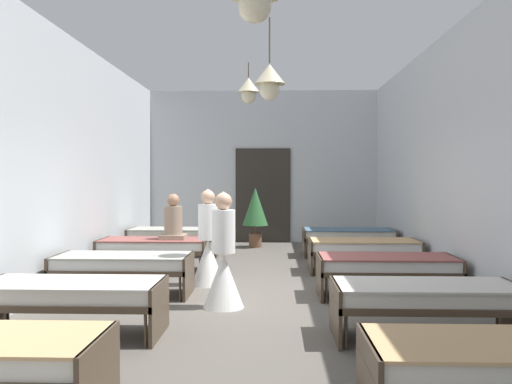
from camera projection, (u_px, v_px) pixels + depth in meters
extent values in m
cube|color=#59544C|center=(254.00, 300.00, 7.38)|extent=(6.39, 12.91, 0.10)
cube|color=silver|center=(263.00, 167.00, 13.58)|extent=(6.19, 0.20, 3.87)
cube|color=silver|center=(42.00, 158.00, 7.43)|extent=(0.20, 12.31, 3.87)
cube|color=silver|center=(472.00, 157.00, 7.23)|extent=(0.20, 12.31, 3.87)
cube|color=#2D2823|center=(263.00, 195.00, 13.48)|extent=(1.40, 0.06, 2.40)
sphere|color=beige|center=(255.00, 6.00, 4.42)|extent=(0.28, 0.28, 0.28)
cylinder|color=brown|center=(270.00, 40.00, 7.27)|extent=(0.02, 0.02, 0.63)
cone|color=beige|center=(270.00, 74.00, 7.29)|extent=(0.44, 0.44, 0.28)
sphere|color=beige|center=(270.00, 90.00, 7.29)|extent=(0.28, 0.28, 0.28)
cylinder|color=brown|center=(249.00, 70.00, 10.15)|extent=(0.02, 0.02, 0.28)
cone|color=beige|center=(249.00, 85.00, 10.16)|extent=(0.44, 0.44, 0.28)
sphere|color=beige|center=(249.00, 96.00, 10.17)|extent=(0.28, 0.28, 0.28)
cylinder|color=#473828|center=(107.00, 376.00, 3.97)|extent=(0.03, 0.03, 0.34)
cube|color=#473828|center=(99.00, 379.00, 3.61)|extent=(0.04, 0.84, 0.57)
cylinder|color=#473828|center=(368.00, 379.00, 3.91)|extent=(0.03, 0.03, 0.34)
cube|color=#473828|center=(509.00, 371.00, 3.51)|extent=(1.90, 0.84, 0.07)
cube|color=#473828|center=(368.00, 382.00, 3.55)|extent=(0.04, 0.84, 0.57)
cube|color=silver|center=(509.00, 355.00, 3.51)|extent=(1.82, 0.78, 0.14)
cube|color=tan|center=(509.00, 343.00, 3.51)|extent=(1.86, 0.82, 0.02)
cylinder|color=#473828|center=(8.00, 310.00, 5.93)|extent=(0.03, 0.03, 0.34)
cylinder|color=#473828|center=(146.00, 330.00, 5.15)|extent=(0.03, 0.03, 0.34)
cylinder|color=#473828|center=(161.00, 311.00, 5.87)|extent=(0.03, 0.03, 0.34)
cube|color=#473828|center=(72.00, 300.00, 5.54)|extent=(1.90, 0.84, 0.07)
cube|color=#473828|center=(160.00, 309.00, 5.51)|extent=(0.04, 0.84, 0.57)
cube|color=silver|center=(72.00, 290.00, 5.53)|extent=(1.82, 0.78, 0.14)
cube|color=beige|center=(71.00, 282.00, 5.53)|extent=(1.86, 0.82, 0.02)
cylinder|color=#473828|center=(346.00, 332.00, 5.09)|extent=(0.03, 0.03, 0.34)
cylinder|color=#473828|center=(337.00, 313.00, 5.81)|extent=(0.03, 0.03, 0.34)
cylinder|color=#473828|center=(497.00, 314.00, 5.75)|extent=(0.03, 0.03, 0.34)
cube|color=#473828|center=(426.00, 303.00, 5.41)|extent=(1.90, 0.84, 0.07)
cube|color=#473828|center=(335.00, 311.00, 5.45)|extent=(0.04, 0.84, 0.57)
cube|color=silver|center=(426.00, 293.00, 5.41)|extent=(1.82, 0.78, 0.14)
cube|color=beige|center=(426.00, 285.00, 5.41)|extent=(1.86, 0.82, 0.02)
cylinder|color=#473828|center=(52.00, 288.00, 7.11)|extent=(0.03, 0.03, 0.34)
cylinder|color=#473828|center=(72.00, 278.00, 7.83)|extent=(0.03, 0.03, 0.34)
cylinder|color=#473828|center=(180.00, 289.00, 7.05)|extent=(0.03, 0.03, 0.34)
cylinder|color=#473828|center=(189.00, 279.00, 7.77)|extent=(0.03, 0.03, 0.34)
cube|color=#473828|center=(123.00, 269.00, 7.43)|extent=(1.90, 0.84, 0.07)
cube|color=#473828|center=(58.00, 274.00, 7.47)|extent=(0.04, 0.84, 0.57)
cube|color=#473828|center=(189.00, 275.00, 7.41)|extent=(0.04, 0.84, 0.57)
cube|color=white|center=(123.00, 261.00, 7.43)|extent=(1.82, 0.78, 0.14)
cube|color=#9E9E93|center=(123.00, 255.00, 7.43)|extent=(1.86, 0.82, 0.02)
cylinder|color=#473828|center=(326.00, 290.00, 6.98)|extent=(0.03, 0.03, 0.34)
cylinder|color=#473828|center=(321.00, 279.00, 7.70)|extent=(0.03, 0.03, 0.34)
cylinder|color=#473828|center=(459.00, 291.00, 6.93)|extent=(0.03, 0.03, 0.34)
cylinder|color=#473828|center=(442.00, 280.00, 7.65)|extent=(0.03, 0.03, 0.34)
cube|color=#473828|center=(387.00, 270.00, 7.31)|extent=(1.90, 0.84, 0.07)
cube|color=#473828|center=(319.00, 276.00, 7.34)|extent=(0.04, 0.84, 0.57)
cube|color=#473828|center=(454.00, 277.00, 7.28)|extent=(0.04, 0.84, 0.57)
cube|color=white|center=(387.00, 263.00, 7.31)|extent=(1.82, 0.78, 0.14)
cube|color=#8C4C47|center=(387.00, 257.00, 7.30)|extent=(1.86, 0.82, 0.02)
cylinder|color=#473828|center=(99.00, 265.00, 9.01)|extent=(0.03, 0.03, 0.34)
cylinder|color=#473828|center=(112.00, 258.00, 9.73)|extent=(0.03, 0.03, 0.34)
cylinder|color=#473828|center=(200.00, 265.00, 8.95)|extent=(0.03, 0.03, 0.34)
cylinder|color=#473828|center=(205.00, 259.00, 9.67)|extent=(0.03, 0.03, 0.34)
cube|color=#473828|center=(154.00, 250.00, 9.33)|extent=(1.90, 0.84, 0.07)
cube|color=#473828|center=(102.00, 255.00, 9.37)|extent=(0.04, 0.84, 0.57)
cube|color=#473828|center=(206.00, 255.00, 9.30)|extent=(0.04, 0.84, 0.57)
cube|color=white|center=(154.00, 244.00, 9.33)|extent=(1.82, 0.78, 0.14)
cube|color=#8C4C47|center=(154.00, 240.00, 9.33)|extent=(1.86, 0.82, 0.02)
cylinder|color=#473828|center=(315.00, 266.00, 8.88)|extent=(0.03, 0.03, 0.34)
cylinder|color=#473828|center=(312.00, 259.00, 9.60)|extent=(0.03, 0.03, 0.34)
cylinder|color=#473828|center=(419.00, 266.00, 8.82)|extent=(0.03, 0.03, 0.34)
cylinder|color=#473828|center=(408.00, 260.00, 9.54)|extent=(0.03, 0.03, 0.34)
cube|color=#473828|center=(363.00, 251.00, 9.21)|extent=(1.90, 0.84, 0.07)
cube|color=#473828|center=(310.00, 256.00, 9.24)|extent=(0.04, 0.84, 0.57)
cube|color=#473828|center=(417.00, 256.00, 9.18)|extent=(0.04, 0.84, 0.57)
cube|color=white|center=(363.00, 245.00, 9.20)|extent=(1.82, 0.78, 0.14)
cube|color=tan|center=(364.00, 240.00, 9.20)|extent=(1.86, 0.82, 0.02)
cylinder|color=#473828|center=(129.00, 249.00, 10.91)|extent=(0.03, 0.03, 0.34)
cylinder|color=#473828|center=(138.00, 245.00, 11.63)|extent=(0.03, 0.03, 0.34)
cylinder|color=#473828|center=(213.00, 250.00, 10.85)|extent=(0.03, 0.03, 0.34)
cylinder|color=#473828|center=(217.00, 245.00, 11.57)|extent=(0.03, 0.03, 0.34)
cube|color=#473828|center=(174.00, 238.00, 11.23)|extent=(1.90, 0.84, 0.07)
cube|color=#473828|center=(131.00, 242.00, 11.26)|extent=(0.04, 0.84, 0.57)
cube|color=#473828|center=(218.00, 242.00, 11.20)|extent=(0.04, 0.84, 0.57)
cube|color=silver|center=(174.00, 233.00, 11.23)|extent=(1.82, 0.78, 0.14)
cube|color=#9E9E93|center=(174.00, 229.00, 11.23)|extent=(1.86, 0.82, 0.02)
cylinder|color=#473828|center=(308.00, 250.00, 10.78)|extent=(0.03, 0.03, 0.34)
cylinder|color=#473828|center=(306.00, 246.00, 11.50)|extent=(0.03, 0.03, 0.34)
cylinder|color=#473828|center=(394.00, 251.00, 10.72)|extent=(0.03, 0.03, 0.34)
cylinder|color=#473828|center=(386.00, 246.00, 11.44)|extent=(0.03, 0.03, 0.34)
cube|color=#473828|center=(348.00, 238.00, 11.11)|extent=(1.90, 0.84, 0.07)
cube|color=#473828|center=(304.00, 242.00, 11.14)|extent=(0.04, 0.84, 0.57)
cube|color=#473828|center=(393.00, 243.00, 11.08)|extent=(0.04, 0.84, 0.57)
cube|color=silver|center=(348.00, 233.00, 11.10)|extent=(1.82, 0.78, 0.14)
cube|color=slate|center=(348.00, 230.00, 11.10)|extent=(1.86, 0.82, 0.02)
cone|color=white|center=(208.00, 262.00, 8.15)|extent=(0.52, 0.52, 0.70)
cylinder|color=white|center=(208.00, 222.00, 8.13)|extent=(0.30, 0.30, 0.55)
sphere|color=tan|center=(208.00, 197.00, 8.12)|extent=(0.22, 0.22, 0.22)
cone|color=white|center=(208.00, 192.00, 8.12)|extent=(0.18, 0.18, 0.10)
cone|color=white|center=(224.00, 280.00, 6.73)|extent=(0.52, 0.52, 0.70)
cylinder|color=white|center=(223.00, 231.00, 6.72)|extent=(0.30, 0.30, 0.55)
sphere|color=tan|center=(223.00, 201.00, 6.71)|extent=(0.22, 0.22, 0.22)
cone|color=white|center=(223.00, 195.00, 6.70)|extent=(0.18, 0.18, 0.10)
cylinder|color=gray|center=(173.00, 223.00, 9.30)|extent=(0.32, 0.32, 0.58)
cube|color=gray|center=(173.00, 237.00, 9.31)|extent=(0.44, 0.44, 0.08)
sphere|color=#A87A5B|center=(173.00, 200.00, 9.29)|extent=(0.22, 0.22, 0.22)
cylinder|color=brown|center=(255.00, 240.00, 12.53)|extent=(0.31, 0.31, 0.32)
cylinder|color=brown|center=(255.00, 229.00, 12.52)|extent=(0.06, 0.06, 0.20)
cone|color=#2D6633|center=(255.00, 206.00, 12.51)|extent=(0.60, 0.60, 0.90)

